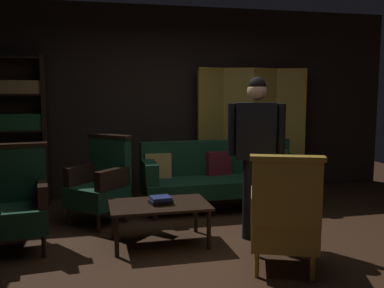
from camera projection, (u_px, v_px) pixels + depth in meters
ground_plane at (210, 248)px, 4.33m from camera, size 10.00×10.00×0.00m
back_wall at (167, 101)px, 6.52m from camera, size 7.20×0.10×2.80m
folding_screen at (251, 128)px, 6.63m from camera, size 1.71×0.27×1.90m
bookshelf at (13, 128)px, 5.82m from camera, size 0.90×0.32×2.05m
velvet_couch at (221, 174)px, 5.80m from camera, size 2.12×0.78×0.88m
coffee_table at (159, 208)px, 4.41m from camera, size 1.00×0.64×0.42m
armchair_gilt_accent at (284, 216)px, 3.72m from camera, size 0.75×0.75×1.04m
armchair_wing_left at (17, 201)px, 4.21m from camera, size 0.64×0.63×1.04m
armchair_wing_right at (101, 182)px, 5.10m from camera, size 0.82×0.82×1.04m
standing_figure at (256, 143)px, 4.47m from camera, size 0.55×0.35×1.70m
book_black_cloth at (161, 202)px, 4.39m from camera, size 0.25×0.19×0.04m
book_navy_cloth at (161, 198)px, 4.39m from camera, size 0.21×0.20×0.03m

